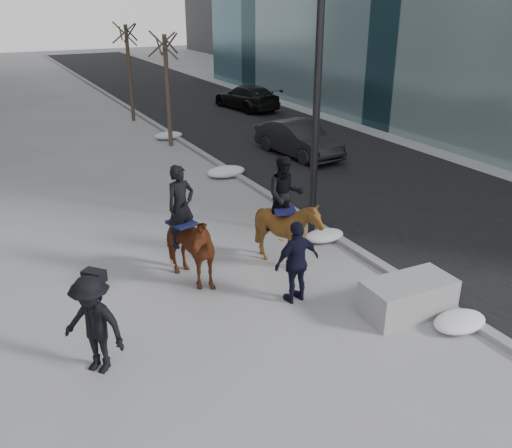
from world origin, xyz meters
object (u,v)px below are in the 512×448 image
car_near (298,139)px  mounted_left (185,241)px  planter (408,297)px  mounted_right (287,224)px

car_near → mounted_left: (-7.52, -7.53, 0.31)m
car_near → mounted_left: size_ratio=1.55×
planter → mounted_right: mounted_right is taller
planter → mounted_right: 3.17m
car_near → planter: bearing=-117.7°
mounted_left → mounted_right: size_ratio=1.01×
car_near → mounted_left: mounted_left is taller
mounted_left → mounted_right: (2.35, -0.33, 0.06)m
planter → mounted_left: (-3.40, 3.24, 0.61)m
planter → car_near: (4.12, 10.76, 0.31)m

